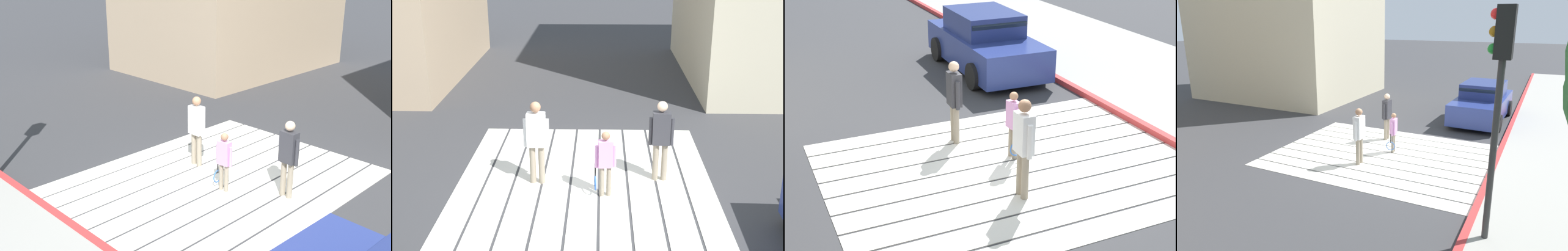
# 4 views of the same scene
# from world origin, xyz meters

# --- Properties ---
(ground_plane) EXTENTS (120.00, 120.00, 0.00)m
(ground_plane) POSITION_xyz_m (0.00, 0.00, 0.00)
(ground_plane) COLOR #38383A
(crosswalk_stripes) EXTENTS (6.40, 4.90, 0.01)m
(crosswalk_stripes) POSITION_xyz_m (0.00, 0.00, 0.01)
(crosswalk_stripes) COLOR silver
(crosswalk_stripes) RESTS_ON ground
(curb_painted) EXTENTS (0.16, 40.00, 0.13)m
(curb_painted) POSITION_xyz_m (-3.25, 0.00, 0.07)
(curb_painted) COLOR #BC3333
(curb_painted) RESTS_ON ground
(building_far_south) EXTENTS (8.00, 7.04, 9.12)m
(building_far_south) POSITION_xyz_m (8.50, -6.59, 4.56)
(building_far_south) COLOR beige
(building_far_south) RESTS_ON ground
(car_parked_near_curb) EXTENTS (2.08, 4.35, 1.57)m
(car_parked_near_curb) POSITION_xyz_m (-2.00, -5.44, 0.73)
(car_parked_near_curb) COLOR navy
(car_parked_near_curb) RESTS_ON ground
(traffic_light_corner) EXTENTS (0.39, 0.28, 4.24)m
(traffic_light_corner) POSITION_xyz_m (-3.58, 3.25, 3.04)
(traffic_light_corner) COLOR #2D2D2D
(traffic_light_corner) RESTS_ON ground
(pedestrian_adult_lead) EXTENTS (0.22, 0.49, 1.65)m
(pedestrian_adult_lead) POSITION_xyz_m (0.30, 0.91, 0.96)
(pedestrian_adult_lead) COLOR gray
(pedestrian_adult_lead) RESTS_ON ground
(pedestrian_adult_trailing) EXTENTS (0.22, 0.48, 1.62)m
(pedestrian_adult_trailing) POSITION_xyz_m (0.49, -1.45, 0.94)
(pedestrian_adult_trailing) COLOR gray
(pedestrian_adult_trailing) RESTS_ON ground
(pedestrian_child_with_racket) EXTENTS (0.29, 0.40, 1.27)m
(pedestrian_child_with_racket) POSITION_xyz_m (-0.21, -0.38, 0.71)
(pedestrian_child_with_racket) COLOR gray
(pedestrian_child_with_racket) RESTS_ON ground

